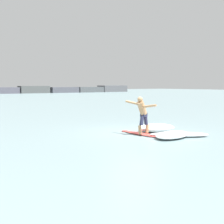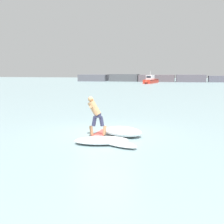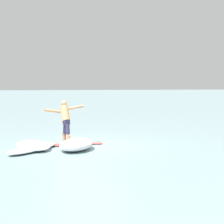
# 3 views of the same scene
# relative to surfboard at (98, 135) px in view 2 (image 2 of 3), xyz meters

# --- Properties ---
(ground_plane) EXTENTS (200.00, 200.00, 0.00)m
(ground_plane) POSITION_rel_surfboard_xyz_m (0.12, 0.67, -0.03)
(ground_plane) COLOR gray
(surfboard) EXTENTS (0.68, 2.50, 0.20)m
(surfboard) POSITION_rel_surfboard_xyz_m (0.00, 0.00, 0.00)
(surfboard) COLOR #E04841
(surfboard) RESTS_ON ground
(surfer) EXTENTS (0.82, 1.49, 1.55)m
(surfer) POSITION_rel_surfboard_xyz_m (-0.11, -0.07, 0.94)
(surfer) COLOR tan
(surfer) RESTS_ON surfboard
(fishing_boat_near_jetty) EXTENTS (2.51, 9.23, 2.58)m
(fishing_boat_near_jetty) POSITION_rel_surfboard_xyz_m (-3.85, 53.15, 0.56)
(fishing_boat_near_jetty) COLOR red
(fishing_boat_near_jetty) RESTS_ON ground
(wave_foam_at_tail) EXTENTS (2.33, 1.97, 0.18)m
(wave_foam_at_tail) POSITION_rel_surfboard_xyz_m (0.88, -1.20, 0.06)
(wave_foam_at_tail) COLOR white
(wave_foam_at_tail) RESTS_ON ground
(wave_foam_at_nose) EXTENTS (2.17, 1.60, 0.23)m
(wave_foam_at_nose) POSITION_rel_surfboard_xyz_m (0.47, -1.21, 0.09)
(wave_foam_at_nose) COLOR white
(wave_foam_at_nose) RESTS_ON ground
(wave_foam_beside) EXTENTS (1.94, 1.62, 0.37)m
(wave_foam_beside) POSITION_rel_surfboard_xyz_m (0.97, 0.22, 0.16)
(wave_foam_beside) COLOR white
(wave_foam_beside) RESTS_ON ground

